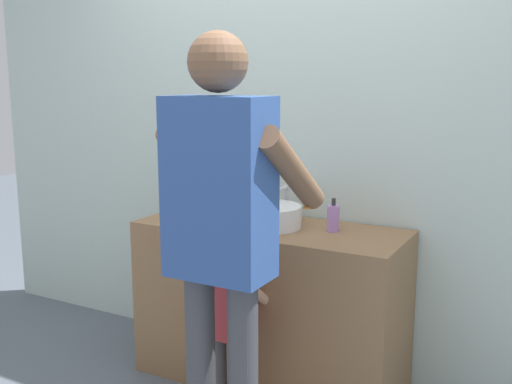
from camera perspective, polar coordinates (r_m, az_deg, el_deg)
The scene contains 8 objects.
back_wall at distance 3.22m, azimuth 4.03°, elevation 6.90°, with size 4.40×0.08×2.70m.
vanity_cabinet at distance 3.15m, azimuth 1.33°, elevation -10.66°, with size 1.37×0.54×0.83m, color olive.
sink_basin at distance 2.99m, azimuth 1.19°, elevation -2.30°, with size 0.33×0.33×0.11m.
faucet at distance 3.16m, azimuth 2.89°, elevation -1.13°, with size 0.18×0.14×0.18m.
toothbrush_cup at distance 3.23m, azimuth -4.49°, elevation -1.37°, with size 0.07×0.07×0.21m.
soap_bottle at distance 2.92m, azimuth 7.40°, elevation -2.48°, with size 0.06×0.06×0.16m.
child_toddler at distance 2.79m, azimuth -2.53°, elevation -11.53°, with size 0.26×0.26×0.85m.
adult_parent at distance 2.31m, azimuth -3.28°, elevation -2.24°, with size 0.54×0.57×1.74m.
Camera 1 is at (1.34, -2.31, 1.56)m, focal length 41.80 mm.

